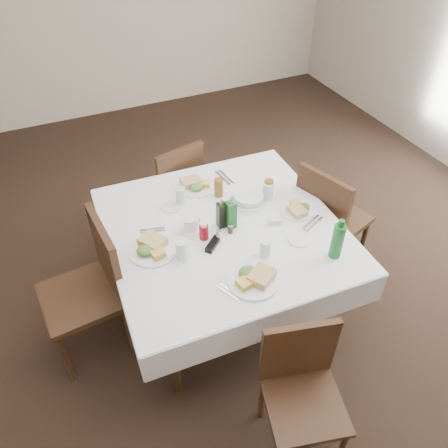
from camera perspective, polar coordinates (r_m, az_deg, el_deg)
name	(u,v)px	position (r m, az deg, el deg)	size (l,w,h in m)	color
ground_plane	(224,301)	(3.40, -0.05, -10.08)	(7.00, 7.00, 0.00)	black
room_shell	(223,88)	(2.33, -0.08, 17.36)	(6.04, 7.04, 2.80)	#BBAE9B
dining_table	(224,235)	(2.90, -0.06, -1.49)	(1.55, 1.55, 0.76)	black
chair_north	(175,184)	(3.67, -6.39, 5.19)	(0.52, 0.52, 0.90)	black
chair_south	(301,383)	(2.50, 10.02, -19.77)	(0.49, 0.49, 0.86)	black
chair_east	(327,215)	(3.37, 13.36, 1.13)	(0.57, 0.57, 0.96)	black
chair_west	(94,282)	(2.88, -16.67, -7.30)	(0.51, 0.51, 1.00)	black
meal_north	(196,185)	(3.18, -3.74, 5.11)	(0.27, 0.27, 0.06)	white
meal_south	(254,278)	(2.50, 3.94, -7.08)	(0.29, 0.29, 0.06)	white
meal_east	(298,209)	(3.00, 9.66, 1.91)	(0.24, 0.24, 0.05)	white
meal_west	(152,248)	(2.70, -9.39, -3.12)	(0.29, 0.29, 0.06)	white
side_plate_a	(171,207)	(3.02, -6.94, 2.24)	(0.14, 0.14, 0.01)	white
side_plate_b	(299,240)	(2.79, 9.79, -2.02)	(0.14, 0.14, 0.01)	white
water_n	(181,196)	(3.02, -5.68, 3.67)	(0.07, 0.07, 0.13)	silver
water_s	(265,249)	(2.63, 5.39, -3.21)	(0.06, 0.06, 0.12)	silver
water_e	(268,191)	(3.06, 5.75, 4.27)	(0.07, 0.07, 0.13)	silver
water_w	(182,250)	(2.61, -5.51, -3.39)	(0.07, 0.07, 0.14)	silver
iced_tea_a	(219,188)	(3.07, -0.71, 4.77)	(0.07, 0.07, 0.14)	brown
iced_tea_b	(268,189)	(3.07, 5.82, 4.60)	(0.07, 0.07, 0.14)	brown
bread_basket	(248,199)	(3.02, 3.21, 3.23)	(0.23, 0.23, 0.08)	silver
oil_cruet_dark	(221,214)	(2.79, -0.33, 1.29)	(0.06, 0.06, 0.23)	black
oil_cruet_green	(231,214)	(2.78, 0.92, 1.37)	(0.06, 0.06, 0.25)	#1A6A29
ketchup_bottle	(204,231)	(2.73, -2.66, -0.96)	(0.06, 0.06, 0.13)	maroon
salt_shaker	(219,235)	(2.73, -0.69, -1.47)	(0.03, 0.03, 0.08)	white
pepper_shaker	(230,229)	(2.79, 0.85, -0.59)	(0.03, 0.03, 0.07)	#41301C
coffee_mug	(190,225)	(2.81, -4.41, -0.14)	(0.14, 0.13, 0.10)	white
sunglasses	(213,244)	(2.71, -1.46, -2.65)	(0.14, 0.13, 0.03)	black
green_bottle	(337,241)	(2.66, 14.60, -2.11)	(0.07, 0.07, 0.28)	#1A6A29
sugar_caddy	(275,221)	(2.88, 6.71, 0.43)	(0.09, 0.07, 0.04)	white
cutlery_n	(225,178)	(3.28, 0.07, 6.09)	(0.08, 0.21, 0.01)	silver
cutlery_s	(229,292)	(2.46, 0.70, -8.88)	(0.10, 0.16, 0.01)	silver
cutlery_e	(312,223)	(2.93, 11.46, 0.07)	(0.20, 0.12, 0.01)	silver
cutlery_w	(153,231)	(2.86, -9.32, -0.85)	(0.17, 0.07, 0.01)	silver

